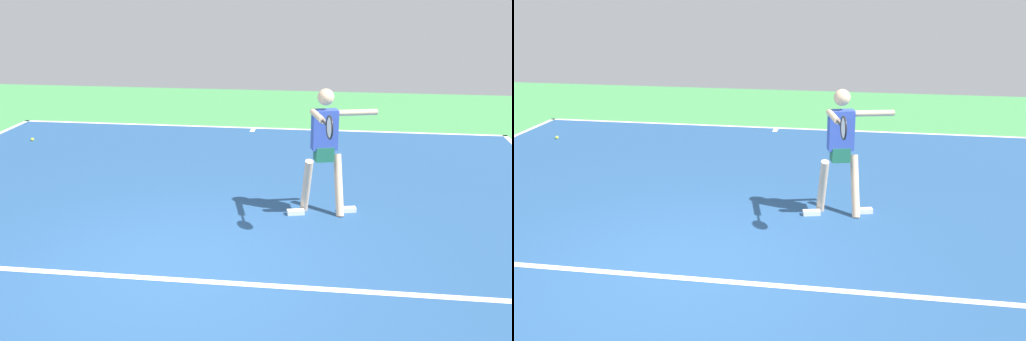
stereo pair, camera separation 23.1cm
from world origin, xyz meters
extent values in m
plane|color=#428E4C|center=(0.00, 0.00, 0.00)|extent=(23.07, 23.07, 0.00)
cube|color=navy|center=(0.00, 0.00, 0.00)|extent=(10.82, 13.63, 0.00)
cube|color=white|center=(0.00, -6.77, 0.00)|extent=(10.82, 0.10, 0.01)
cube|color=white|center=(0.00, 0.28, 0.00)|extent=(8.11, 0.10, 0.01)
cube|color=white|center=(0.00, -6.57, 0.00)|extent=(0.10, 0.30, 0.01)
cylinder|color=beige|center=(-1.84, -1.94, 0.41)|extent=(0.21, 0.41, 0.86)
cube|color=white|center=(-1.98, -1.98, 0.04)|extent=(0.26, 0.16, 0.07)
cylinder|color=beige|center=(-1.40, -1.83, 0.41)|extent=(0.21, 0.41, 0.86)
cube|color=white|center=(-1.26, -1.79, 0.04)|extent=(0.26, 0.16, 0.07)
cube|color=#1E664C|center=(-1.62, -1.88, 0.88)|extent=(0.29, 0.26, 0.20)
cube|color=#334CB2|center=(-1.62, -1.88, 1.21)|extent=(0.37, 0.26, 0.55)
sphere|color=beige|center=(-1.62, -1.88, 1.66)|extent=(0.22, 0.22, 0.22)
cylinder|color=beige|center=(-2.05, -2.00, 1.43)|extent=(0.55, 0.22, 0.08)
cylinder|color=beige|center=(-1.52, -1.58, 1.46)|extent=(0.22, 0.55, 0.08)
cylinder|color=black|center=(-1.62, -1.21, 1.46)|extent=(0.09, 0.22, 0.03)
torus|color=black|center=(-1.69, -0.97, 1.46)|extent=(0.10, 0.29, 0.29)
cylinder|color=silver|center=(-1.69, -0.97, 1.46)|extent=(0.07, 0.24, 0.25)
sphere|color=#C6E53D|center=(4.35, -5.07, 0.03)|extent=(0.07, 0.07, 0.07)
camera|label=1|loc=(-1.71, 5.89, 3.12)|focal=41.37mm
camera|label=2|loc=(-1.93, 5.85, 3.12)|focal=41.37mm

